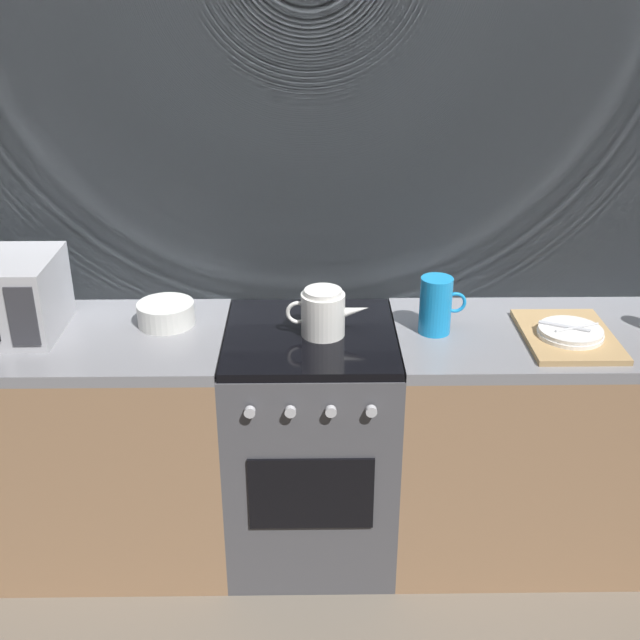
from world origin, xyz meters
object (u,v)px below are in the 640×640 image
Objects in this scene: kettle at (324,313)px; pitcher at (437,305)px; stove_unit at (312,443)px; dish_pile at (569,335)px; mixing_bowl at (167,314)px.

pitcher is at bearing 2.24° from kettle.
stove_unit is 0.53m from kettle.
stove_unit is at bearing 170.11° from kettle.
stove_unit is at bearing -179.04° from pitcher.
dish_pile is (0.88, -0.06, 0.47)m from stove_unit.
stove_unit is 0.70m from pitcher.
stove_unit is at bearing 176.10° from dish_pile.
dish_pile is at bearing -5.90° from mixing_bowl.
dish_pile is at bearing -3.90° from stove_unit.
mixing_bowl is at bearing 174.10° from dish_pile.
pitcher is 0.50× the size of dish_pile.
pitcher reaches higher than dish_pile.
mixing_bowl is at bearing 170.64° from kettle.
kettle is 0.56m from mixing_bowl.
kettle is (0.04, -0.01, 0.53)m from stove_unit.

